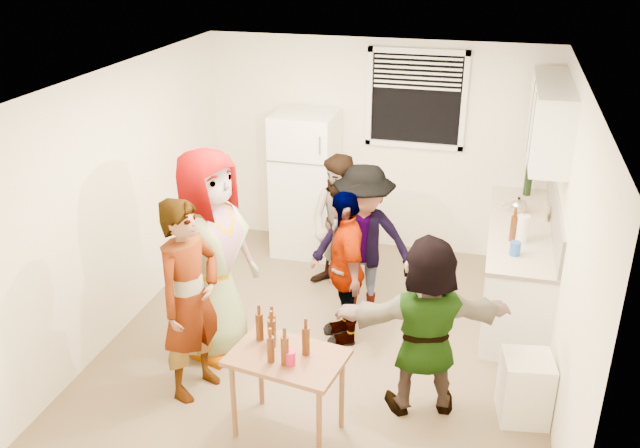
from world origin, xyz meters
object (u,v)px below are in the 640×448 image
(guest_stripe, at_px, (198,388))
(guest_grey, at_px, (218,349))
(refrigerator, at_px, (306,184))
(guest_orange, at_px, (420,405))
(blue_cup, at_px, (514,255))
(guest_back_right, at_px, (361,312))
(serving_table, at_px, (289,431))
(wine_bottle, at_px, (526,195))
(beer_bottle_table, at_px, (271,361))
(red_cup, at_px, (290,364))
(guest_black, at_px, (343,337))
(beer_bottle_counter, at_px, (512,241))
(trash_bin, at_px, (525,391))
(guest_back_left, at_px, (341,289))
(kettle, at_px, (517,213))

(guest_stripe, bearing_deg, guest_grey, 24.30)
(refrigerator, relative_size, guest_orange, 1.11)
(blue_cup, relative_size, guest_orange, 0.08)
(blue_cup, distance_m, guest_back_right, 1.69)
(guest_grey, xyz_separation_m, guest_stripe, (0.06, -0.59, 0.00))
(guest_stripe, bearing_deg, serving_table, -90.94)
(wine_bottle, bearing_deg, beer_bottle_table, -117.96)
(refrigerator, xyz_separation_m, red_cup, (0.82, -3.28, -0.14))
(guest_black, bearing_deg, wine_bottle, 115.49)
(beer_bottle_counter, distance_m, guest_stripe, 3.18)
(guest_black, bearing_deg, guest_stripe, -68.45)
(red_cup, bearing_deg, trash_bin, 23.55)
(trash_bin, relative_size, guest_back_left, 0.37)
(beer_bottle_counter, distance_m, guest_orange, 1.85)
(wine_bottle, xyz_separation_m, serving_table, (-1.74, -3.34, -0.90))
(wine_bottle, relative_size, beer_bottle_counter, 1.34)
(blue_cup, xyz_separation_m, trash_bin, (0.15, -1.11, -0.65))
(beer_bottle_counter, bearing_deg, blue_cup, -85.87)
(wine_bottle, height_order, beer_bottle_counter, wine_bottle)
(trash_bin, relative_size, guest_back_right, 0.35)
(beer_bottle_counter, height_order, guest_black, beer_bottle_counter)
(serving_table, bearing_deg, guest_black, 85.24)
(guest_back_left, height_order, guest_black, guest_back_left)
(guest_orange, bearing_deg, refrigerator, -74.43)
(red_cup, distance_m, guest_back_right, 2.11)
(refrigerator, xyz_separation_m, guest_stripe, (-0.15, -2.86, -0.85))
(wine_bottle, distance_m, serving_table, 3.87)
(beer_bottle_counter, relative_size, guest_back_right, 0.16)
(red_cup, relative_size, guest_back_right, 0.07)
(wine_bottle, relative_size, serving_table, 0.40)
(kettle, height_order, guest_black, kettle)
(guest_stripe, bearing_deg, red_cup, -94.90)
(blue_cup, xyz_separation_m, red_cup, (-1.56, -1.85, -0.19))
(serving_table, xyz_separation_m, guest_black, (0.12, 1.40, 0.00))
(beer_bottle_table, bearing_deg, guest_grey, 131.36)
(blue_cup, relative_size, guest_stripe, 0.07)
(beer_bottle_table, distance_m, red_cup, 0.14)
(beer_bottle_table, bearing_deg, trash_bin, 22.07)
(guest_stripe, bearing_deg, guest_orange, -63.99)
(refrigerator, bearing_deg, trash_bin, -45.07)
(guest_back_left, height_order, guest_orange, guest_back_left)
(refrigerator, distance_m, trash_bin, 3.63)
(refrigerator, height_order, guest_back_left, refrigerator)
(guest_back_right, bearing_deg, blue_cup, -13.16)
(guest_back_right, bearing_deg, kettle, 23.51)
(guest_grey, bearing_deg, serving_table, -112.53)
(serving_table, distance_m, guest_back_left, 2.31)
(beer_bottle_table, height_order, red_cup, beer_bottle_table)
(wine_bottle, relative_size, guest_stripe, 0.19)
(kettle, height_order, beer_bottle_counter, beer_bottle_counter)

